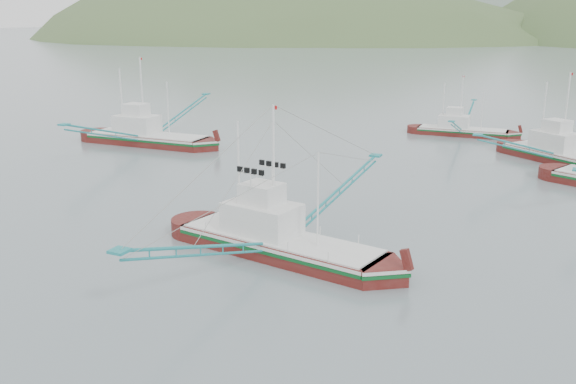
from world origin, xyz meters
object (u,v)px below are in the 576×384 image
at_px(main_boat, 278,228).
at_px(bg_boat_extra, 566,143).
at_px(bg_boat_far, 461,127).
at_px(bg_boat_left, 146,132).

bearing_deg(main_boat, bg_boat_extra, 76.84).
relative_size(bg_boat_far, bg_boat_extra, 0.92).
bearing_deg(bg_boat_left, bg_boat_far, 32.19).
relative_size(main_boat, bg_boat_extra, 1.16).
height_order(bg_boat_left, bg_boat_extra, bg_boat_left).
distance_m(main_boat, bg_boat_far, 49.75).
bearing_deg(bg_boat_far, bg_boat_left, -148.81).
height_order(bg_boat_far, bg_boat_extra, bg_boat_extra).
bearing_deg(main_boat, bg_boat_left, 149.24).
height_order(bg_boat_left, bg_boat_far, bg_boat_left).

